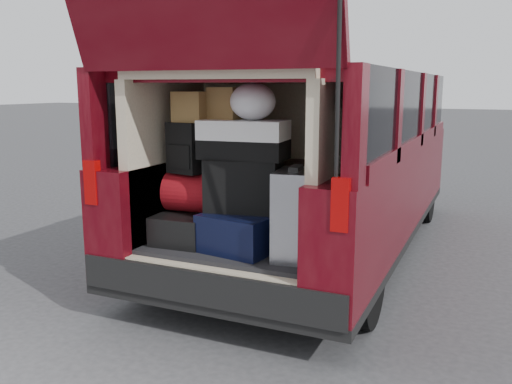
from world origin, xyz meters
TOP-DOWN VIEW (x-y plane):
  - ground at (0.00, 0.00)m, footprint 80.00×80.00m
  - minivan at (0.00, 1.86)m, footprint 1.90×5.35m
  - load_floor at (0.00, 0.28)m, footprint 1.24×1.05m
  - black_hardshell at (-0.39, 0.12)m, footprint 0.41×0.54m
  - navy_hardshell at (0.07, 0.14)m, footprint 0.57×0.66m
  - silver_roller at (0.46, 0.06)m, footprint 0.29×0.42m
  - red_duffel at (-0.34, 0.17)m, footprint 0.47×0.32m
  - black_soft_case at (0.04, 0.16)m, footprint 0.55×0.39m
  - backpack at (-0.40, 0.13)m, footprint 0.28×0.20m
  - twotone_duffel at (0.03, 0.17)m, footprint 0.61×0.36m
  - grocery_sack_lower at (-0.36, 0.17)m, footprint 0.24×0.20m
  - grocery_sack_upper at (-0.13, 0.24)m, footprint 0.24×0.20m
  - plastic_bag_center at (0.10, 0.19)m, footprint 0.32×0.30m

SIDE VIEW (x-z plane):
  - ground at x=0.00m, z-range 0.00..0.00m
  - load_floor at x=0.00m, z-range 0.00..0.55m
  - black_hardshell at x=-0.39m, z-range 0.55..0.76m
  - navy_hardshell at x=0.07m, z-range 0.55..0.81m
  - silver_roller at x=0.46m, z-range 0.55..1.13m
  - red_duffel at x=-0.34m, z-range 0.76..1.05m
  - minivan at x=0.00m, z-range -0.47..2.29m
  - black_soft_case at x=0.04m, z-range 0.81..1.17m
  - backpack at x=-0.40m, z-range 1.05..1.41m
  - twotone_duffel at x=0.03m, z-range 1.17..1.43m
  - grocery_sack_lower at x=-0.36m, z-range 1.41..1.62m
  - grocery_sack_upper at x=-0.13m, z-range 1.43..1.65m
  - plastic_bag_center at x=0.10m, z-range 1.43..1.68m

